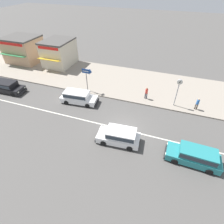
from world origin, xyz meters
name	(u,v)px	position (x,y,z in m)	size (l,w,h in m)	color
ground_plane	(122,129)	(0.00, 0.00, 0.00)	(160.00, 160.00, 0.00)	#4C4947
lane_centre_stripe	(122,129)	(0.00, 0.00, 0.00)	(50.40, 0.14, 0.01)	silver
kerb_strip	(141,85)	(0.00, 10.23, 0.07)	(68.00, 10.00, 0.15)	gray
minivan_teal_0	(195,155)	(7.25, -1.87, 0.85)	(4.78, 2.03, 1.56)	teal
minivan_white_1	(78,97)	(-6.98, 3.07, 0.85)	(4.95, 2.27, 1.56)	white
minivan_black_3	(7,86)	(-17.80, 2.13, 0.85)	(4.68, 2.16, 1.56)	black
minivan_white_4	(120,136)	(0.22, -1.78, 0.84)	(4.48, 2.22, 1.56)	white
street_clock	(178,87)	(5.00, 6.30, 2.84)	(0.61, 0.22, 3.67)	#9E9EA3
arrow_signboard	(89,73)	(-6.48, 5.89, 2.97)	(1.48, 0.66, 3.35)	#4C4C51
pedestrian_near_clock	(197,103)	(7.63, 6.35, 1.06)	(0.34, 0.34, 1.57)	#4C4238
pedestrian_mid_kerb	(146,92)	(1.31, 6.62, 1.12)	(0.34, 0.34, 1.67)	#232838
shopfront_corner_warung	(59,53)	(-15.60, 12.61, 2.34)	(4.56, 6.25, 4.36)	beige
shopfront_mid_block	(24,49)	(-22.80, 11.96, 2.36)	(5.97, 5.86, 4.42)	tan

